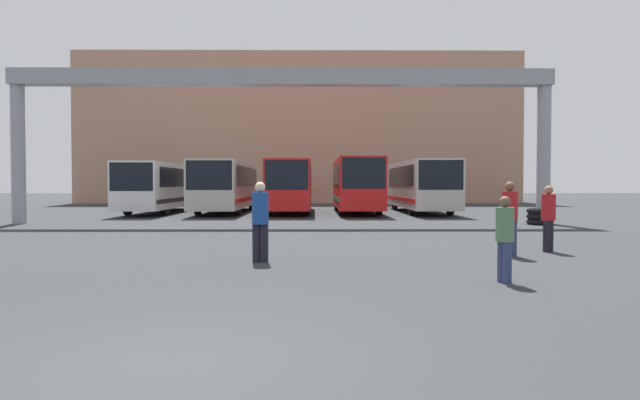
# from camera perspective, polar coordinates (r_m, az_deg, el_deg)

# --- Properties ---
(ground_plane) EXTENTS (200.00, 200.00, 0.00)m
(ground_plane) POSITION_cam_1_polar(r_m,az_deg,el_deg) (6.00, -15.07, -15.85)
(ground_plane) COLOR #2D3033
(building_backdrop) EXTENTS (40.66, 12.00, 13.73)m
(building_backdrop) POSITION_cam_1_polar(r_m,az_deg,el_deg) (57.53, -2.01, 6.72)
(building_backdrop) COLOR tan
(building_backdrop) RESTS_ON ground
(overhead_gantry) EXTENTS (24.09, 0.80, 6.87)m
(overhead_gantry) POSITION_cam_1_polar(r_m,az_deg,el_deg) (25.84, -3.82, 10.27)
(overhead_gantry) COLOR gray
(overhead_gantry) RESTS_ON ground
(bus_slot_0) EXTENTS (2.46, 12.10, 2.98)m
(bus_slot_0) POSITION_cam_1_polar(r_m,az_deg,el_deg) (36.69, -15.47, 1.49)
(bus_slot_0) COLOR silver
(bus_slot_0) RESTS_ON ground
(bus_slot_1) EXTENTS (2.62, 12.21, 3.09)m
(bus_slot_1) POSITION_cam_1_polar(r_m,az_deg,el_deg) (35.92, -9.28, 1.62)
(bus_slot_1) COLOR beige
(bus_slot_1) RESTS_ON ground
(bus_slot_2) EXTENTS (2.47, 11.40, 3.11)m
(bus_slot_2) POSITION_cam_1_polar(r_m,az_deg,el_deg) (35.13, -2.91, 1.66)
(bus_slot_2) COLOR red
(bus_slot_2) RESTS_ON ground
(bus_slot_3) EXTENTS (2.50, 11.07, 3.25)m
(bus_slot_3) POSITION_cam_1_polar(r_m,az_deg,el_deg) (35.03, 3.63, 1.78)
(bus_slot_3) COLOR red
(bus_slot_3) RESTS_ON ground
(bus_slot_4) EXTENTS (2.57, 11.78, 3.12)m
(bus_slot_4) POSITION_cam_1_polar(r_m,az_deg,el_deg) (35.90, 9.97, 1.64)
(bus_slot_4) COLOR beige
(bus_slot_4) RESTS_ON ground
(pedestrian_mid_right) EXTENTS (0.38, 0.38, 1.84)m
(pedestrian_mid_right) POSITION_cam_1_polar(r_m,az_deg,el_deg) (14.80, 18.44, -1.60)
(pedestrian_mid_right) COLOR navy
(pedestrian_mid_right) RESTS_ON ground
(pedestrian_mid_left) EXTENTS (0.33, 0.33, 1.57)m
(pedestrian_mid_left) POSITION_cam_1_polar(r_m,az_deg,el_deg) (10.85, 17.99, -3.52)
(pedestrian_mid_left) COLOR navy
(pedestrian_mid_left) RESTS_ON ground
(pedestrian_far_center) EXTENTS (0.36, 0.36, 1.74)m
(pedestrian_far_center) POSITION_cam_1_polar(r_m,az_deg,el_deg) (16.13, 21.88, -1.56)
(pedestrian_far_center) COLOR black
(pedestrian_far_center) RESTS_ON ground
(pedestrian_near_left) EXTENTS (0.38, 0.38, 1.83)m
(pedestrian_near_left) POSITION_cam_1_polar(r_m,az_deg,el_deg) (13.09, -6.00, -1.96)
(pedestrian_near_left) COLOR black
(pedestrian_near_left) RESTS_ON ground
(tire_stack) EXTENTS (1.04, 1.04, 0.72)m
(tire_stack) POSITION_cam_1_polar(r_m,az_deg,el_deg) (26.69, 21.04, -1.54)
(tire_stack) COLOR black
(tire_stack) RESTS_ON ground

